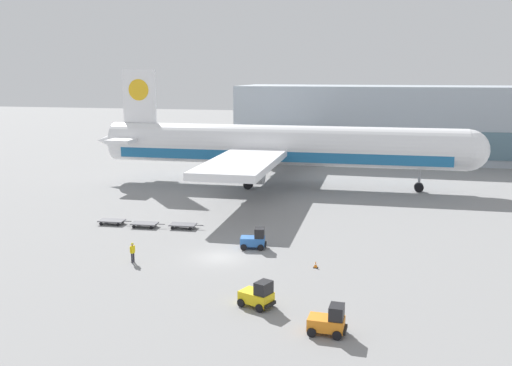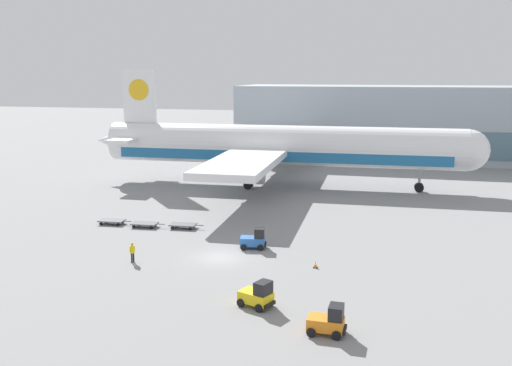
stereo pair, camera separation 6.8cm
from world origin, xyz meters
The scene contains 11 objects.
ground_plane centered at (0.00, 0.00, 0.00)m, with size 400.00×400.00×0.00m, color gray.
terminal_building centered at (29.46, 67.57, 6.99)m, with size 90.00×18.20×14.00m.
airplane_main centered at (-2.02, 33.91, 5.84)m, with size 58.09×48.21×17.00m.
baggage_tug_foreground centered at (6.01, -9.99, 0.88)m, with size 2.78×2.35×2.00m.
baggage_tug_mid centered at (2.41, 3.41, 0.88)m, with size 2.65×2.00×2.00m.
baggage_tug_far centered at (11.43, -13.10, 0.88)m, with size 2.50×1.71×2.00m.
baggage_dolly_lead centered at (-15.06, 8.18, 0.39)m, with size 3.75×1.70×0.48m.
baggage_dolly_second centered at (-11.01, 7.91, 0.39)m, with size 3.75×1.70×0.48m.
baggage_dolly_third centered at (-6.78, 8.45, 0.39)m, with size 3.75×1.70×0.48m.
ground_crew_near centered at (-7.02, -3.21, 1.09)m, with size 0.35×0.53×1.83m.
traffic_cone_near centered at (8.85, -0.70, 0.28)m, with size 0.40×0.40×0.57m.
Camera 1 is at (15.04, -47.30, 16.48)m, focal length 40.00 mm.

